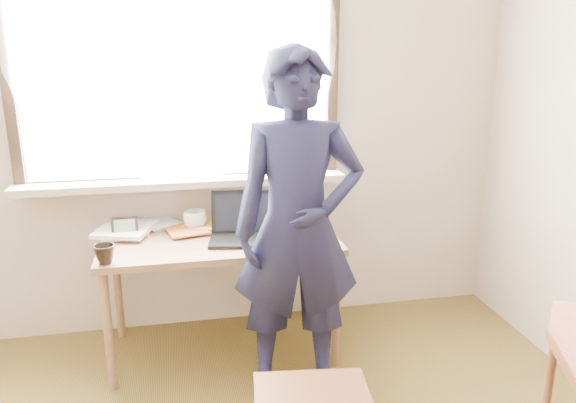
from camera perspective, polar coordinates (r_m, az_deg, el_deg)
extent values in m
cube|color=beige|center=(3.29, -7.36, 8.84)|extent=(3.50, 0.02, 2.60)
cube|color=white|center=(3.24, -11.16, 13.90)|extent=(1.70, 0.01, 1.30)
cube|color=black|center=(3.32, -10.53, 2.08)|extent=(1.82, 0.06, 0.06)
cube|color=black|center=(3.33, -26.83, 12.58)|extent=(0.06, 0.06, 1.30)
cube|color=black|center=(3.35, 4.52, 14.20)|extent=(0.06, 0.06, 1.30)
cube|color=beige|center=(3.25, -10.51, 1.97)|extent=(1.85, 0.20, 0.04)
cube|color=white|center=(3.16, -11.24, 15.67)|extent=(1.95, 0.02, 1.65)
cube|color=brown|center=(3.07, -6.93, -4.00)|extent=(1.26, 0.63, 0.04)
cylinder|color=brown|center=(2.98, -17.79, -12.48)|extent=(0.04, 0.04, 0.64)
cylinder|color=brown|center=(3.46, -16.92, -8.28)|extent=(0.04, 0.04, 0.64)
cylinder|color=brown|center=(3.06, 4.91, -10.91)|extent=(0.04, 0.04, 0.64)
cylinder|color=brown|center=(3.53, 2.44, -7.05)|extent=(0.04, 0.04, 0.64)
cube|color=black|center=(3.00, -4.56, -3.88)|extent=(0.39, 0.31, 0.02)
cube|color=black|center=(3.08, -4.51, -1.08)|extent=(0.36, 0.13, 0.23)
cube|color=black|center=(3.08, -4.51, -1.08)|extent=(0.32, 0.11, 0.19)
cube|color=black|center=(2.99, -4.57, -3.89)|extent=(0.33, 0.20, 0.00)
imported|color=white|center=(3.22, -9.40, -1.85)|extent=(0.17, 0.17, 0.11)
imported|color=black|center=(2.83, -18.14, -5.12)|extent=(0.14, 0.14, 0.09)
ellipsoid|color=black|center=(3.04, 1.99, -3.41)|extent=(0.10, 0.07, 0.04)
cube|color=#AB4F1F|center=(3.24, -16.54, -3.02)|extent=(0.26, 0.31, 0.02)
cube|color=white|center=(3.27, -11.40, -2.47)|extent=(0.31, 0.33, 0.01)
cube|color=white|center=(3.26, -13.06, -2.43)|extent=(0.31, 0.25, 0.02)
cube|color=white|center=(3.17, -10.24, -2.84)|extent=(0.35, 0.32, 0.01)
cube|color=#AB4F1F|center=(3.18, -11.11, -2.74)|extent=(0.35, 0.35, 0.01)
cube|color=white|center=(3.24, -7.00, -2.17)|extent=(0.30, 0.35, 0.00)
imported|color=white|center=(3.30, -14.59, -2.47)|extent=(0.30, 0.32, 0.02)
imported|color=white|center=(3.35, -0.96, -1.71)|extent=(0.20, 0.25, 0.02)
cube|color=black|center=(3.15, -16.24, -2.64)|extent=(0.14, 0.02, 0.11)
cube|color=#578239|center=(3.15, -16.24, -2.64)|extent=(0.11, 0.01, 0.08)
cylinder|color=brown|center=(2.87, 24.94, -16.68)|extent=(0.04, 0.04, 0.44)
imported|color=black|center=(2.66, 1.03, -2.73)|extent=(0.65, 0.46, 1.69)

